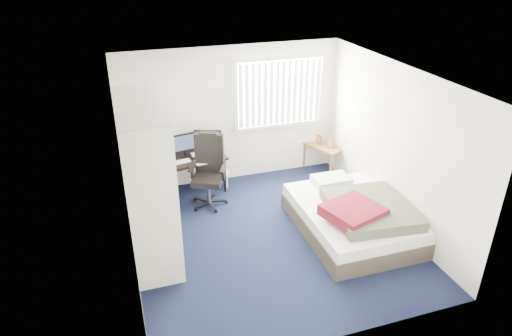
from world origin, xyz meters
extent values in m
plane|color=black|center=(0.00, 0.00, 0.00)|extent=(4.20, 4.20, 0.00)
plane|color=silver|center=(0.00, 2.10, 1.25)|extent=(4.00, 0.00, 4.00)
plane|color=silver|center=(0.00, -2.10, 1.25)|extent=(4.00, 0.00, 4.00)
plane|color=silver|center=(-2.00, 0.00, 1.25)|extent=(0.00, 4.20, 4.20)
plane|color=silver|center=(2.00, 0.00, 1.25)|extent=(0.00, 4.20, 4.20)
plane|color=white|center=(0.00, 0.00, 2.50)|extent=(4.20, 4.20, 0.00)
cube|color=white|center=(0.90, 2.08, 1.60)|extent=(1.60, 0.02, 1.20)
cube|color=beige|center=(0.90, 2.05, 2.23)|extent=(1.72, 0.06, 0.06)
cube|color=beige|center=(0.90, 2.05, 0.97)|extent=(1.72, 0.06, 0.06)
cube|color=white|center=(0.90, 2.02, 1.60)|extent=(1.60, 0.04, 1.16)
cube|color=beige|center=(-1.70, -0.60, 1.10)|extent=(0.60, 0.04, 2.20)
cube|color=beige|center=(-1.70, 1.20, 1.10)|extent=(0.60, 0.04, 2.20)
cube|color=beige|center=(-1.70, 0.30, 2.20)|extent=(0.60, 1.80, 0.04)
cube|color=beige|center=(-1.70, 0.30, 1.82)|extent=(0.56, 1.74, 0.03)
cylinder|color=silver|center=(-1.70, 0.30, 1.70)|extent=(0.03, 1.72, 0.03)
cube|color=#26262B|center=(-1.70, 0.20, 1.25)|extent=(0.38, 1.10, 0.90)
cube|color=beige|center=(-1.38, 0.75, 1.10)|extent=(0.03, 0.90, 2.20)
cube|color=white|center=(-1.70, -0.15, 1.96)|extent=(0.38, 0.30, 0.24)
cube|color=gray|center=(-1.70, 0.35, 1.95)|extent=(0.34, 0.28, 0.22)
cube|color=black|center=(-0.96, 1.73, 0.67)|extent=(1.49, 0.89, 0.04)
cylinder|color=black|center=(-1.53, 1.35, 0.32)|extent=(0.04, 0.04, 0.65)
cylinder|color=black|center=(-1.63, 1.87, 0.32)|extent=(0.04, 0.04, 0.65)
cylinder|color=black|center=(-0.28, 1.59, 0.32)|extent=(0.04, 0.04, 0.65)
cylinder|color=black|center=(-0.38, 2.11, 0.32)|extent=(0.04, 0.04, 0.65)
cube|color=white|center=(-1.41, 1.76, 0.97)|extent=(0.50, 0.12, 0.36)
cube|color=white|center=(-1.41, 1.76, 0.97)|extent=(0.44, 0.09, 0.31)
cube|color=black|center=(-0.93, 1.85, 0.95)|extent=(0.48, 0.12, 0.32)
cube|color=#1E2838|center=(-0.93, 1.85, 0.95)|extent=(0.42, 0.08, 0.27)
cube|color=black|center=(-0.50, 1.89, 0.95)|extent=(0.48, 0.12, 0.32)
cube|color=#1E2838|center=(-0.50, 1.89, 0.95)|extent=(0.42, 0.08, 0.27)
cube|color=white|center=(-1.08, 1.61, 0.69)|extent=(0.42, 0.21, 0.02)
cube|color=black|center=(-0.80, 1.66, 0.70)|extent=(0.08, 0.11, 0.02)
cylinder|color=silver|center=(-0.67, 1.74, 0.77)|extent=(0.08, 0.08, 0.16)
cube|color=white|center=(-0.96, 1.73, 0.69)|extent=(0.35, 0.33, 0.00)
cube|color=black|center=(-0.66, 1.24, 0.06)|extent=(0.77, 0.77, 0.12)
cylinder|color=silver|center=(-0.66, 1.24, 0.26)|extent=(0.06, 0.06, 0.39)
cube|color=black|center=(-0.66, 1.24, 0.49)|extent=(0.64, 0.64, 0.10)
cube|color=black|center=(-0.57, 1.44, 0.88)|extent=(0.48, 0.29, 0.68)
cube|color=black|center=(-0.57, 1.44, 1.17)|extent=(0.31, 0.23, 0.16)
cube|color=black|center=(-0.90, 1.34, 0.69)|extent=(0.17, 0.28, 0.04)
cube|color=black|center=(-0.42, 1.13, 0.69)|extent=(0.17, 0.28, 0.04)
cube|color=white|center=(-0.32, 1.85, 0.26)|extent=(0.38, 0.33, 0.03)
cylinder|color=white|center=(-0.45, 1.79, 0.12)|extent=(0.04, 0.04, 0.25)
cylinder|color=white|center=(-0.42, 1.96, 0.12)|extent=(0.04, 0.04, 0.25)
cylinder|color=white|center=(-0.22, 1.74, 0.12)|extent=(0.04, 0.04, 0.25)
cylinder|color=white|center=(-0.18, 1.91, 0.12)|extent=(0.04, 0.04, 0.25)
cube|color=brown|center=(1.75, 1.85, 0.51)|extent=(0.66, 0.86, 0.04)
cube|color=brown|center=(1.75, 1.47, 0.24)|extent=(0.05, 0.05, 0.49)
cube|color=brown|center=(1.47, 2.10, 0.24)|extent=(0.05, 0.05, 0.49)
cube|color=brown|center=(2.03, 1.60, 0.24)|extent=(0.05, 0.05, 0.49)
cube|color=brown|center=(1.75, 2.23, 0.24)|extent=(0.05, 0.05, 0.49)
cube|color=brown|center=(1.82, 1.69, 0.62)|extent=(0.08, 0.14, 0.18)
cube|color=brown|center=(1.70, 1.96, 0.62)|extent=(0.08, 0.14, 0.18)
cube|color=#3C372B|center=(1.25, -0.23, 0.13)|extent=(1.55, 2.06, 0.27)
cube|color=white|center=(1.25, -0.23, 0.35)|extent=(1.51, 2.02, 0.18)
cube|color=beige|center=(1.25, 0.51, 0.51)|extent=(0.60, 0.40, 0.14)
cube|color=#383F2F|center=(1.40, -0.48, 0.51)|extent=(1.28, 1.39, 0.18)
cube|color=maroon|center=(1.05, -0.58, 0.59)|extent=(0.93, 0.89, 0.16)
cube|color=tan|center=(-1.65, 0.13, 0.14)|extent=(0.47, 0.42, 0.29)
camera|label=1|loc=(-1.99, -5.42, 4.04)|focal=32.00mm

